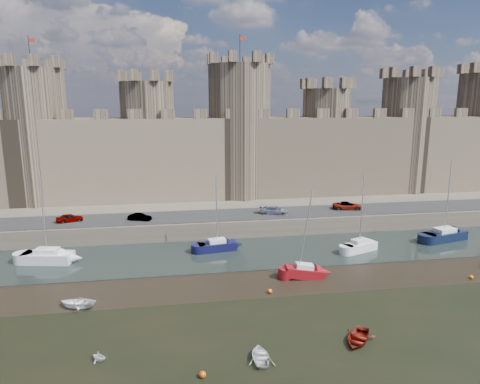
{
  "coord_description": "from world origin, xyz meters",
  "views": [
    {
      "loc": [
        -10.23,
        -27.67,
        19.21
      ],
      "look_at": [
        -2.19,
        22.0,
        8.58
      ],
      "focal_mm": 32.0,
      "sensor_mm": 36.0,
      "label": 1
    }
  ],
  "objects_px": {
    "car_0": "(70,218)",
    "car_2": "(274,210)",
    "sailboat_2": "(360,246)",
    "car_3": "(347,206)",
    "sailboat_0": "(47,256)",
    "sailboat_1": "(217,245)",
    "car_1": "(140,217)",
    "sailboat_3": "(444,235)",
    "sailboat_4": "(304,271)"
  },
  "relations": [
    {
      "from": "car_0",
      "to": "sailboat_4",
      "type": "relative_size",
      "value": 0.36
    },
    {
      "from": "sailboat_3",
      "to": "sailboat_4",
      "type": "bearing_deg",
      "value": -171.91
    },
    {
      "from": "car_1",
      "to": "car_2",
      "type": "relative_size",
      "value": 0.75
    },
    {
      "from": "sailboat_1",
      "to": "sailboat_2",
      "type": "height_order",
      "value": "sailboat_2"
    },
    {
      "from": "car_3",
      "to": "sailboat_0",
      "type": "xyz_separation_m",
      "value": [
        -42.51,
        -9.85,
        -2.28
      ]
    },
    {
      "from": "car_0",
      "to": "sailboat_3",
      "type": "bearing_deg",
      "value": -118.63
    },
    {
      "from": "car_0",
      "to": "car_2",
      "type": "bearing_deg",
      "value": -109.47
    },
    {
      "from": "car_1",
      "to": "sailboat_3",
      "type": "relative_size",
      "value": 0.29
    },
    {
      "from": "car_1",
      "to": "sailboat_4",
      "type": "relative_size",
      "value": 0.33
    },
    {
      "from": "sailboat_2",
      "to": "sailboat_4",
      "type": "height_order",
      "value": "sailboat_2"
    },
    {
      "from": "car_3",
      "to": "sailboat_3",
      "type": "bearing_deg",
      "value": -123.84
    },
    {
      "from": "car_0",
      "to": "sailboat_1",
      "type": "relative_size",
      "value": 0.36
    },
    {
      "from": "sailboat_0",
      "to": "sailboat_2",
      "type": "distance_m",
      "value": 39.26
    },
    {
      "from": "car_2",
      "to": "sailboat_3",
      "type": "xyz_separation_m",
      "value": [
        22.52,
        -8.74,
        -2.28
      ]
    },
    {
      "from": "car_1",
      "to": "sailboat_2",
      "type": "distance_m",
      "value": 30.68
    },
    {
      "from": "car_1",
      "to": "sailboat_2",
      "type": "bearing_deg",
      "value": -91.6
    },
    {
      "from": "car_3",
      "to": "car_0",
      "type": "bearing_deg",
      "value": 99.94
    },
    {
      "from": "car_0",
      "to": "sailboat_2",
      "type": "xyz_separation_m",
      "value": [
        38.45,
        -11.48,
        -2.3
      ]
    },
    {
      "from": "car_0",
      "to": "car_3",
      "type": "height_order",
      "value": "car_3"
    },
    {
      "from": "car_3",
      "to": "sailboat_4",
      "type": "bearing_deg",
      "value": 154.74
    },
    {
      "from": "car_1",
      "to": "car_0",
      "type": "bearing_deg",
      "value": 103.56
    },
    {
      "from": "car_2",
      "to": "sailboat_2",
      "type": "bearing_deg",
      "value": -124.43
    },
    {
      "from": "car_3",
      "to": "sailboat_4",
      "type": "height_order",
      "value": "sailboat_4"
    },
    {
      "from": "car_0",
      "to": "sailboat_1",
      "type": "xyz_separation_m",
      "value": [
        20.04,
        -8.32,
        -2.32
      ]
    },
    {
      "from": "car_1",
      "to": "sailboat_0",
      "type": "xyz_separation_m",
      "value": [
        -10.49,
        -8.42,
        -2.19
      ]
    },
    {
      "from": "car_1",
      "to": "car_3",
      "type": "relative_size",
      "value": 0.73
    },
    {
      "from": "car_0",
      "to": "sailboat_3",
      "type": "xyz_separation_m",
      "value": [
        52.16,
        -9.15,
        -2.26
      ]
    },
    {
      "from": "car_3",
      "to": "sailboat_0",
      "type": "height_order",
      "value": "sailboat_0"
    },
    {
      "from": "car_1",
      "to": "car_2",
      "type": "bearing_deg",
      "value": -69.98
    },
    {
      "from": "car_3",
      "to": "sailboat_2",
      "type": "distance_m",
      "value": 12.69
    },
    {
      "from": "car_0",
      "to": "car_1",
      "type": "relative_size",
      "value": 1.09
    },
    {
      "from": "sailboat_2",
      "to": "sailboat_3",
      "type": "distance_m",
      "value": 13.9
    },
    {
      "from": "car_2",
      "to": "car_3",
      "type": "bearing_deg",
      "value": -68.44
    },
    {
      "from": "car_2",
      "to": "sailboat_0",
      "type": "distance_m",
      "value": 31.74
    },
    {
      "from": "sailboat_2",
      "to": "car_0",
      "type": "bearing_deg",
      "value": 142.4
    },
    {
      "from": "sailboat_0",
      "to": "car_2",
      "type": "bearing_deg",
      "value": 27.08
    },
    {
      "from": "car_0",
      "to": "car_3",
      "type": "bearing_deg",
      "value": -107.92
    },
    {
      "from": "car_1",
      "to": "car_2",
      "type": "distance_m",
      "value": 19.89
    },
    {
      "from": "sailboat_1",
      "to": "sailboat_4",
      "type": "xyz_separation_m",
      "value": [
        8.69,
        -10.13,
        -0.05
      ]
    },
    {
      "from": "car_2",
      "to": "sailboat_2",
      "type": "height_order",
      "value": "sailboat_2"
    },
    {
      "from": "sailboat_2",
      "to": "car_3",
      "type": "bearing_deg",
      "value": 53.65
    },
    {
      "from": "car_1",
      "to": "sailboat_0",
      "type": "relative_size",
      "value": 0.3
    },
    {
      "from": "car_2",
      "to": "sailboat_3",
      "type": "height_order",
      "value": "sailboat_3"
    },
    {
      "from": "sailboat_3",
      "to": "car_3",
      "type": "bearing_deg",
      "value": 123.4
    },
    {
      "from": "sailboat_0",
      "to": "sailboat_4",
      "type": "xyz_separation_m",
      "value": [
        29.47,
        -9.16,
        -0.11
      ]
    },
    {
      "from": "sailboat_0",
      "to": "sailboat_3",
      "type": "bearing_deg",
      "value": 10.93
    },
    {
      "from": "sailboat_1",
      "to": "car_1",
      "type": "bearing_deg",
      "value": 135.26
    },
    {
      "from": "car_2",
      "to": "sailboat_2",
      "type": "xyz_separation_m",
      "value": [
        8.82,
        -11.07,
        -2.32
      ]
    },
    {
      "from": "car_0",
      "to": "sailboat_3",
      "type": "relative_size",
      "value": 0.32
    },
    {
      "from": "car_3",
      "to": "sailboat_3",
      "type": "relative_size",
      "value": 0.4
    }
  ]
}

